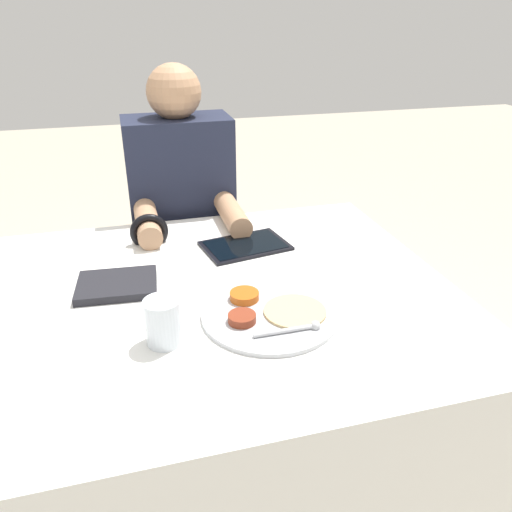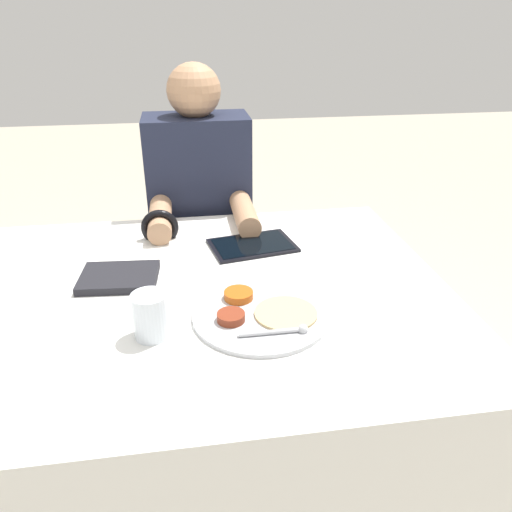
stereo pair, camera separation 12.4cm
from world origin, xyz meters
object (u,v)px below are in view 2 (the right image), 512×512
(thali_tray, at_px, (260,313))
(red_notebook, at_px, (119,278))
(person_diner, at_px, (202,251))
(tablet_device, at_px, (252,245))
(drinking_glass, at_px, (151,316))

(thali_tray, xyz_separation_m, red_notebook, (-0.32, 0.21, 0.00))
(red_notebook, height_order, person_diner, person_diner)
(person_diner, bearing_deg, thali_tray, -82.73)
(red_notebook, height_order, tablet_device, red_notebook)
(tablet_device, xyz_separation_m, person_diner, (-0.13, 0.39, -0.19))
(red_notebook, bearing_deg, thali_tray, -33.41)
(thali_tray, bearing_deg, red_notebook, 146.59)
(person_diner, bearing_deg, red_notebook, -113.19)
(person_diner, bearing_deg, drinking_glass, -100.04)
(thali_tray, xyz_separation_m, person_diner, (-0.10, 0.75, -0.20))
(thali_tray, distance_m, tablet_device, 0.36)
(drinking_glass, bearing_deg, thali_tray, 8.85)
(thali_tray, relative_size, tablet_device, 1.17)
(thali_tray, xyz_separation_m, drinking_glass, (-0.23, -0.04, 0.04))
(tablet_device, distance_m, person_diner, 0.45)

